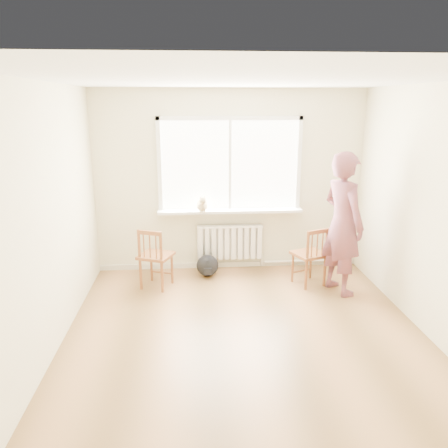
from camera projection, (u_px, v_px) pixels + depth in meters
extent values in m
plane|color=#A27042|center=(247.00, 341.00, 4.72)|extent=(4.50, 4.50, 0.00)
plane|color=white|center=(251.00, 79.00, 4.00)|extent=(4.50, 4.50, 0.00)
cube|color=beige|center=(230.00, 182.00, 6.52)|extent=(4.00, 0.01, 2.70)
cube|color=white|center=(230.00, 165.00, 6.43)|extent=(2.00, 0.02, 1.30)
cube|color=white|center=(230.00, 118.00, 6.23)|extent=(2.12, 0.05, 0.06)
cube|color=white|center=(159.00, 166.00, 6.34)|extent=(0.06, 0.05, 1.42)
cube|color=white|center=(299.00, 165.00, 6.49)|extent=(0.06, 0.05, 1.42)
cube|color=white|center=(230.00, 166.00, 6.42)|extent=(0.04, 0.05, 1.30)
cube|color=white|center=(230.00, 211.00, 6.53)|extent=(2.15, 0.22, 0.04)
cube|color=white|center=(230.00, 242.00, 6.72)|extent=(1.00, 0.02, 0.55)
cube|color=white|center=(230.00, 243.00, 6.67)|extent=(1.00, 0.10, 0.51)
cube|color=white|center=(230.00, 226.00, 6.60)|extent=(1.00, 0.12, 0.03)
cylinder|color=silver|center=(308.00, 261.00, 6.89)|extent=(1.40, 0.04, 0.04)
cube|color=beige|center=(229.00, 264.00, 6.86)|extent=(4.00, 0.03, 0.08)
cube|color=#964E2B|center=(156.00, 256.00, 6.03)|extent=(0.54, 0.53, 0.04)
cylinder|color=#964E2B|center=(172.00, 268.00, 6.19)|extent=(0.04, 0.04, 0.45)
cylinder|color=#964E2B|center=(151.00, 266.00, 6.28)|extent=(0.04, 0.04, 0.45)
cylinder|color=#964E2B|center=(162.00, 277.00, 5.89)|extent=(0.04, 0.04, 0.45)
cylinder|color=#964E2B|center=(141.00, 274.00, 5.99)|extent=(0.04, 0.04, 0.45)
cylinder|color=#964E2B|center=(162.00, 262.00, 5.84)|extent=(0.04, 0.04, 0.86)
cylinder|color=#964E2B|center=(140.00, 260.00, 5.93)|extent=(0.04, 0.04, 0.86)
cube|color=#964E2B|center=(149.00, 233.00, 5.78)|extent=(0.34, 0.16, 0.06)
cylinder|color=#964E2B|center=(156.00, 247.00, 5.80)|extent=(0.02, 0.02, 0.34)
cylinder|color=#964E2B|center=(150.00, 246.00, 5.83)|extent=(0.02, 0.02, 0.34)
cylinder|color=#964E2B|center=(144.00, 245.00, 5.85)|extent=(0.02, 0.02, 0.34)
cube|color=#964E2B|center=(309.00, 254.00, 6.11)|extent=(0.54, 0.53, 0.04)
cylinder|color=#964E2B|center=(311.00, 264.00, 6.38)|extent=(0.04, 0.04, 0.45)
cylinder|color=#964E2B|center=(293.00, 267.00, 6.24)|extent=(0.04, 0.04, 0.45)
cylinder|color=#964E2B|center=(325.00, 271.00, 6.10)|extent=(0.04, 0.04, 0.45)
cylinder|color=#964E2B|center=(306.00, 275.00, 5.96)|extent=(0.04, 0.04, 0.45)
cylinder|color=#964E2B|center=(326.00, 257.00, 6.05)|extent=(0.04, 0.04, 0.85)
cylinder|color=#964E2B|center=(307.00, 261.00, 5.91)|extent=(0.04, 0.04, 0.85)
cube|color=#964E2B|center=(318.00, 232.00, 5.87)|extent=(0.33, 0.16, 0.05)
cylinder|color=#964E2B|center=(322.00, 243.00, 5.96)|extent=(0.02, 0.02, 0.34)
cylinder|color=#964E2B|center=(317.00, 244.00, 5.92)|extent=(0.02, 0.02, 0.34)
cylinder|color=#964E2B|center=(312.00, 245.00, 5.88)|extent=(0.02, 0.02, 0.34)
imported|color=#CF4553|center=(343.00, 224.00, 5.74)|extent=(0.68, 0.81, 1.91)
ellipsoid|color=beige|center=(202.00, 205.00, 6.40)|extent=(0.18, 0.26, 0.19)
sphere|color=beige|center=(203.00, 200.00, 6.26)|extent=(0.10, 0.10, 0.10)
cone|color=beige|center=(201.00, 197.00, 6.24)|extent=(0.03, 0.03, 0.04)
cone|color=beige|center=(205.00, 197.00, 6.25)|extent=(0.03, 0.03, 0.04)
cylinder|color=beige|center=(201.00, 207.00, 6.54)|extent=(0.03, 0.17, 0.02)
cylinder|color=beige|center=(201.00, 210.00, 6.32)|extent=(0.02, 0.02, 0.09)
cylinder|color=beige|center=(205.00, 210.00, 6.33)|extent=(0.02, 0.02, 0.09)
ellipsoid|color=black|center=(208.00, 265.00, 6.47)|extent=(0.37, 0.31, 0.33)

